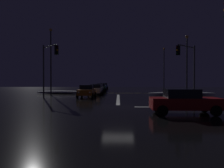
% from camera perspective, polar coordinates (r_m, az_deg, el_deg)
% --- Properties ---
extents(ground, '(120.00, 120.00, 0.10)m').
position_cam_1_polar(ground, '(17.83, 1.54, -6.04)').
color(ground, black).
extents(stop_line_north, '(0.35, 14.91, 0.01)m').
position_cam_1_polar(stop_line_north, '(26.47, 1.59, -3.71)').
color(stop_line_north, white).
rests_on(stop_line_north, ground).
extents(centre_line_ns, '(22.00, 0.15, 0.01)m').
position_cam_1_polar(centre_line_ns, '(38.05, 1.63, -2.35)').
color(centre_line_ns, yellow).
rests_on(centre_line_ns, ground).
extents(snow_bank_left_curb, '(7.89, 1.50, 0.52)m').
position_cam_1_polar(snow_bank_left_curb, '(37.27, -13.13, -2.04)').
color(snow_bank_left_curb, white).
rests_on(snow_bank_left_curb, ground).
extents(snow_bank_right_curb, '(10.08, 1.50, 0.45)m').
position_cam_1_polar(snow_bank_right_curb, '(34.75, 17.47, -2.32)').
color(snow_bank_right_curb, white).
rests_on(snow_bank_right_curb, ground).
extents(sedan_orange, '(2.02, 4.33, 1.57)m').
position_cam_1_polar(sedan_orange, '(28.48, -6.49, -1.79)').
color(sedan_orange, '#C66014').
rests_on(sedan_orange, ground).
extents(sedan_silver, '(2.02, 4.33, 1.57)m').
position_cam_1_polar(sedan_silver, '(34.09, -4.19, -1.37)').
color(sedan_silver, '#B7B7BC').
rests_on(sedan_silver, ground).
extents(sedan_black, '(2.02, 4.33, 1.57)m').
position_cam_1_polar(sedan_black, '(39.72, -3.64, -1.07)').
color(sedan_black, black).
rests_on(sedan_black, ground).
extents(sedan_green, '(2.02, 4.33, 1.57)m').
position_cam_1_polar(sedan_green, '(45.92, -2.83, -0.83)').
color(sedan_green, '#14512D').
rests_on(sedan_green, ground).
extents(sedan_gray, '(2.02, 4.33, 1.57)m').
position_cam_1_polar(sedan_gray, '(52.20, -2.70, -0.64)').
color(sedan_gray, slate).
rests_on(sedan_gray, ground).
extents(sedan_blue, '(2.02, 4.33, 1.57)m').
position_cam_1_polar(sedan_blue, '(58.00, -2.10, -0.50)').
color(sedan_blue, navy).
rests_on(sedan_blue, ground).
extents(sedan_red_crossing, '(4.33, 2.02, 1.57)m').
position_cam_1_polar(sedan_red_crossing, '(14.62, 17.98, -4.21)').
color(sedan_red_crossing, maroon).
rests_on(sedan_red_crossing, ground).
extents(traffic_signal_ne, '(2.94, 2.94, 6.31)m').
position_cam_1_polar(traffic_signal_ne, '(26.97, 18.86, 5.53)').
color(traffic_signal_ne, '#4C4C51').
rests_on(traffic_signal_ne, ground).
extents(traffic_signal_nw, '(2.53, 2.53, 6.44)m').
position_cam_1_polar(traffic_signal_nw, '(27.23, -15.92, 5.61)').
color(traffic_signal_nw, '#4C4C51').
rests_on(traffic_signal_nw, ground).
extents(streetlamp_right_far, '(0.44, 0.44, 9.20)m').
position_cam_1_polar(streetlamp_right_far, '(49.08, 13.18, 4.50)').
color(streetlamp_right_far, '#424247').
rests_on(streetlamp_right_far, ground).
extents(streetlamp_right_near, '(0.44, 0.44, 8.59)m').
position_cam_1_polar(streetlamp_right_near, '(33.57, 18.65, 5.69)').
color(streetlamp_right_near, '#424247').
rests_on(streetlamp_right_near, ground).
extents(streetlamp_left_near, '(0.44, 0.44, 9.70)m').
position_cam_1_polar(streetlamp_left_near, '(33.65, -15.41, 6.67)').
color(streetlamp_left_near, '#424247').
rests_on(streetlamp_left_near, ground).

